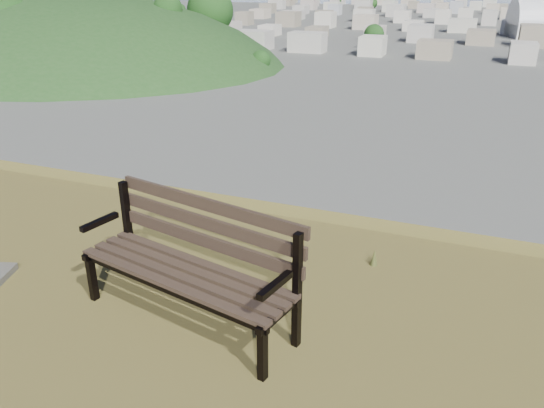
% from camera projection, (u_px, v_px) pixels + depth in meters
% --- Properties ---
extents(park_bench, '(2.06, 1.04, 1.03)m').
position_uv_depth(park_bench, '(193.00, 257.00, 4.45)').
color(park_bench, '#3C2E22').
rests_on(park_bench, hilltop_mesa).
extents(green_wooded_hill, '(177.71, 142.17, 88.85)m').
position_uv_depth(green_wooded_hill, '(67.00, 61.00, 183.26)').
color(green_wooded_hill, '#1C3F17').
rests_on(green_wooded_hill, ground).
extents(city_blocks, '(395.00, 361.00, 7.00)m').
position_uv_depth(city_blocks, '(487.00, 14.00, 348.72)').
color(city_blocks, beige).
rests_on(city_blocks, ground).
extents(city_trees, '(406.52, 387.20, 9.98)m').
position_uv_depth(city_trees, '(434.00, 19.00, 292.67)').
color(city_trees, '#332119').
rests_on(city_trees, ground).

